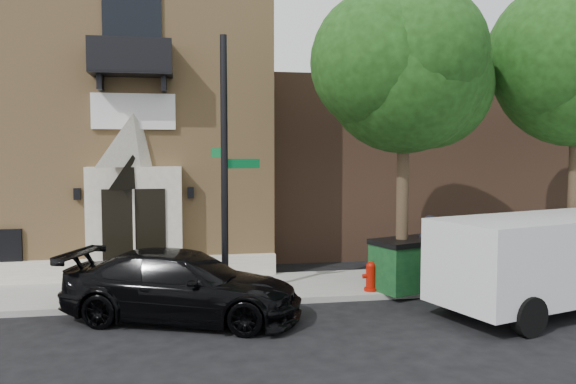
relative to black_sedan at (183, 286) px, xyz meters
name	(u,v)px	position (x,y,z in m)	size (l,w,h in m)	color
ground	(169,310)	(-0.34, 0.83, -0.77)	(120.00, 120.00, 0.00)	black
sidewalk	(209,290)	(0.66, 2.33, -0.70)	(42.00, 3.00, 0.15)	gray
church	(91,128)	(-3.33, 8.79, 3.86)	(12.20, 11.01, 9.30)	tan
neighbour_building	(461,165)	(11.66, 9.83, 2.43)	(18.00, 8.00, 6.40)	brown
street_tree_left	(407,69)	(5.68, 1.18, 5.09)	(4.97, 4.38, 7.77)	#38281C
black_sedan	(183,286)	(0.00, 0.00, 0.00)	(2.17, 5.33, 1.55)	black
cargo_van	(551,258)	(8.52, -0.82, 0.49)	(5.92, 3.73, 2.26)	silver
street_sign	(225,167)	(1.04, 1.26, 2.61)	(1.19, 0.99, 6.43)	black
fire_hydrant	(371,276)	(4.80, 1.23, -0.25)	(0.44, 0.35, 0.77)	#940E02
dumpster	(411,263)	(5.91, 1.26, 0.05)	(2.31, 1.79, 1.33)	#0E351B
planter	(136,270)	(-1.33, 3.45, -0.31)	(0.57, 0.49, 0.63)	#4E6D2E
pedestrian_near	(428,250)	(6.53, 1.59, 0.33)	(0.70, 0.46, 1.91)	black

